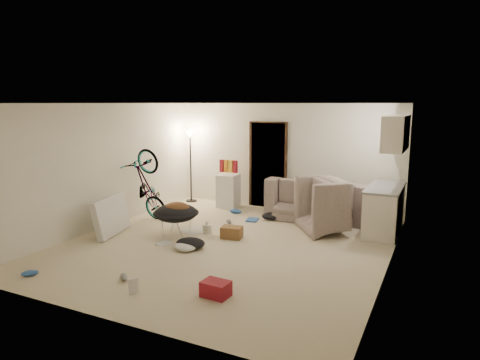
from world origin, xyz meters
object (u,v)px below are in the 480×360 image
at_px(floor_lamp, 190,151).
at_px(drink_case_a, 232,232).
at_px(bicycle, 147,201).
at_px(saucer_chair, 176,217).
at_px(kitchen_counter, 384,210).
at_px(sofa, 318,204).
at_px(mini_fridge, 228,191).
at_px(tv_box, 111,216).
at_px(armchair, 340,211).
at_px(juicer, 207,228).
at_px(drink_case_b, 216,289).

bearing_deg(floor_lamp, drink_case_a, -44.40).
distance_m(floor_lamp, drink_case_a, 3.46).
xyz_separation_m(bicycle, saucer_chair, (1.19, -0.67, -0.05)).
relative_size(kitchen_counter, sofa, 0.68).
bearing_deg(bicycle, drink_case_a, -95.01).
distance_m(kitchen_counter, mini_fridge, 3.74).
relative_size(saucer_chair, drink_case_a, 2.27).
bearing_deg(floor_lamp, mini_fridge, -5.06).
bearing_deg(sofa, mini_fridge, -2.56).
xyz_separation_m(floor_lamp, mini_fridge, (1.13, -0.10, -0.91)).
distance_m(saucer_chair, tv_box, 1.28).
height_order(armchair, mini_fridge, mini_fridge).
height_order(floor_lamp, kitchen_counter, floor_lamp).
height_order(sofa, bicycle, bicycle).
relative_size(sofa, juicer, 8.56).
bearing_deg(sofa, saucer_chair, 48.61).
bearing_deg(armchair, juicer, 84.99).
bearing_deg(juicer, tv_box, -153.45).
relative_size(sofa, saucer_chair, 2.54).
distance_m(armchair, juicer, 2.66).
bearing_deg(mini_fridge, drink_case_a, -65.12).
xyz_separation_m(tv_box, drink_case_b, (3.14, -1.52, -0.26)).
bearing_deg(armchair, kitchen_counter, -112.30).
relative_size(armchair, mini_fridge, 1.49).
relative_size(armchair, drink_case_a, 3.11).
bearing_deg(bicycle, floor_lamp, 6.97).
bearing_deg(sofa, bicycle, 27.51).
height_order(kitchen_counter, bicycle, kitchen_counter).
distance_m(sofa, drink_case_a, 2.34).
relative_size(mini_fridge, drink_case_b, 2.25).
height_order(sofa, drink_case_b, sofa).
relative_size(bicycle, saucer_chair, 1.84).
distance_m(armchair, mini_fridge, 2.99).
bearing_deg(floor_lamp, saucer_chair, -63.47).
height_order(armchair, juicer, armchair).
relative_size(mini_fridge, juicer, 3.11).
distance_m(mini_fridge, tv_box, 3.12).
distance_m(bicycle, tv_box, 1.13).
bearing_deg(tv_box, sofa, 27.00).
height_order(tv_box, drink_case_b, tv_box).
distance_m(tv_box, drink_case_b, 3.50).
bearing_deg(mini_fridge, drink_case_b, -68.51).
xyz_separation_m(floor_lamp, juicer, (1.75, -2.22, -1.20)).
height_order(sofa, juicer, sofa).
distance_m(armchair, bicycle, 4.06).
relative_size(floor_lamp, saucer_chair, 2.09).
height_order(drink_case_b, juicer, juicer).
height_order(floor_lamp, tv_box, floor_lamp).
height_order(saucer_chair, drink_case_a, saucer_chair).
height_order(kitchen_counter, drink_case_b, kitchen_counter).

